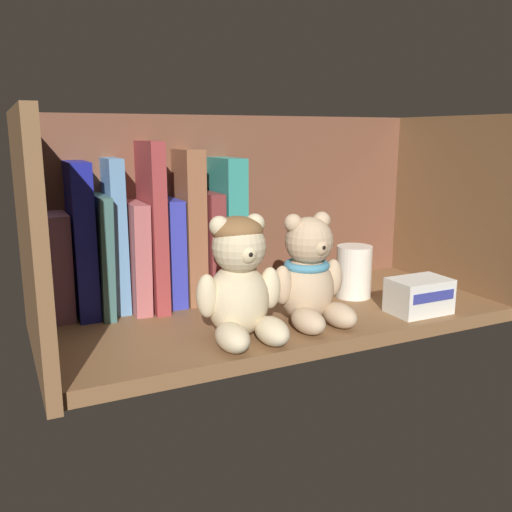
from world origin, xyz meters
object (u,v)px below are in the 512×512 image
object	(u,v)px
book_9	(223,227)
teddy_bear_larger	(240,281)
small_product_box	(419,296)
book_1	(80,239)
teddy_bear_smaller	(310,277)
book_3	(114,235)
book_8	(205,245)
book_2	(99,253)
pillar_candle	(354,271)
book_5	(148,224)
book_7	(187,226)
book_0	(57,265)
book_6	(167,250)
book_4	(133,254)

from	to	relation	value
book_9	teddy_bear_larger	world-z (taller)	book_9
small_product_box	book_9	bearing A→B (deg)	135.76
book_1	book_9	size ratio (longest dim) A/B	1.00
teddy_bear_smaller	small_product_box	size ratio (longest dim) A/B	1.78
book_3	teddy_bear_larger	xyz separation A→B (cm)	(11.64, -19.53, -3.66)
book_8	teddy_bear_larger	bearing A→B (deg)	-97.51
book_1	book_2	distance (cm)	3.54
pillar_candle	small_product_box	world-z (taller)	pillar_candle
book_1	book_5	distance (cm)	10.12
small_product_box	book_7	bearing A→B (deg)	142.62
small_product_box	pillar_candle	bearing A→B (deg)	109.21
book_0	book_9	distance (cm)	25.82
book_6	book_9	distance (cm)	9.84
book_8	teddy_bear_smaller	distance (cm)	20.20
book_0	small_product_box	distance (cm)	52.58
book_8	small_product_box	bearing A→B (deg)	-40.49
book_2	book_0	bearing A→B (deg)	180.00
teddy_bear_larger	teddy_bear_smaller	distance (cm)	11.19
book_0	teddy_bear_larger	size ratio (longest dim) A/B	0.94
teddy_bear_smaller	book_8	bearing A→B (deg)	114.97
book_6	pillar_candle	bearing A→B (deg)	-20.86
book_4	book_6	size ratio (longest dim) A/B	0.99
book_2	pillar_candle	xyz separation A→B (cm)	(37.90, -10.55, -4.53)
teddy_bear_smaller	small_product_box	xyz separation A→B (cm)	(16.76, -3.33, -3.98)
teddy_bear_larger	book_4	bearing A→B (deg)	114.89
book_6	teddy_bear_smaller	distance (cm)	23.50
book_8	teddy_bear_larger	world-z (taller)	book_8
book_6	book_4	bearing A→B (deg)	180.00
book_5	book_6	xyz separation A→B (cm)	(2.84, 0.00, -4.28)
book_4	teddy_bear_larger	xyz separation A→B (cm)	(9.06, -19.53, -0.51)
book_9	small_product_box	bearing A→B (deg)	-44.24
book_7	book_8	size ratio (longest dim) A/B	1.38
book_8	small_product_box	distance (cm)	33.73
book_5	teddy_bear_larger	world-z (taller)	book_5
small_product_box	book_6	bearing A→B (deg)	145.62
book_3	teddy_bear_smaller	world-z (taller)	book_3
book_1	small_product_box	size ratio (longest dim) A/B	2.56
book_4	small_product_box	distance (cm)	43.08
book_8	teddy_bear_smaller	size ratio (longest dim) A/B	1.11
teddy_bear_larger	small_product_box	bearing A→B (deg)	-4.17
book_6	small_product_box	world-z (taller)	book_6
book_1	book_6	size ratio (longest dim) A/B	1.36
book_6	book_8	bearing A→B (deg)	0.00
book_5	book_2	bearing A→B (deg)	180.00
book_2	teddy_bear_larger	xyz separation A→B (cm)	(13.91, -19.53, -1.13)
book_4	book_9	size ratio (longest dim) A/B	0.73
small_product_box	teddy_bear_larger	bearing A→B (deg)	175.83
book_1	teddy_bear_smaller	distance (cm)	33.39
pillar_candle	book_7	bearing A→B (deg)	156.61
book_0	teddy_bear_smaller	world-z (taller)	teddy_bear_smaller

